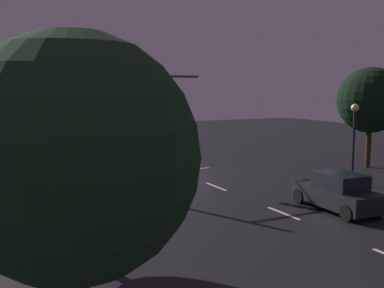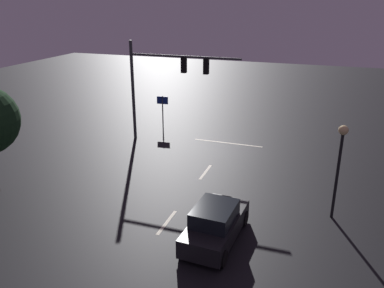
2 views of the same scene
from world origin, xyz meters
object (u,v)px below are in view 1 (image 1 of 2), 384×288
at_px(traffic_signal_assembly, 116,99).
at_px(car_approaching, 337,192).
at_px(tree_right_far, 74,158).
at_px(street_lamp_left_kerb, 354,128).
at_px(route_sign, 79,145).
at_px(tree_right_near, 47,134).
at_px(tree_left_near, 371,100).

distance_m(traffic_signal_assembly, car_approaching, 13.38).
relative_size(traffic_signal_assembly, tree_right_far, 1.23).
height_order(street_lamp_left_kerb, route_sign, street_lamp_left_kerb).
height_order(traffic_signal_assembly, street_lamp_left_kerb, traffic_signal_assembly).
xyz_separation_m(route_sign, tree_right_near, (4.00, 13.42, 2.14)).
bearing_deg(street_lamp_left_kerb, tree_right_far, 31.87).
bearing_deg(street_lamp_left_kerb, route_sign, -37.98).
bearing_deg(tree_right_near, street_lamp_left_kerb, -169.46).
height_order(car_approaching, tree_right_near, tree_right_near).
xyz_separation_m(street_lamp_left_kerb, tree_left_near, (-5.22, -3.61, 1.37)).
bearing_deg(route_sign, car_approaching, 121.18).
height_order(traffic_signal_assembly, car_approaching, traffic_signal_assembly).
relative_size(route_sign, tree_right_far, 0.40).
xyz_separation_m(route_sign, tree_right_far, (4.78, 21.36, 2.51)).
distance_m(tree_left_near, tree_right_far, 27.41).
bearing_deg(car_approaching, route_sign, -58.82).
bearing_deg(car_approaching, traffic_signal_assembly, -57.53).
relative_size(car_approaching, tree_left_near, 0.65).
relative_size(street_lamp_left_kerb, tree_left_near, 0.67).
relative_size(car_approaching, tree_right_near, 0.77).
bearing_deg(tree_right_near, tree_left_near, -163.09).
distance_m(car_approaching, route_sign, 16.27).
bearing_deg(traffic_signal_assembly, tree_right_near, 61.68).
bearing_deg(tree_right_near, route_sign, -106.61).
bearing_deg(street_lamp_left_kerb, traffic_signal_assembly, -31.63).
xyz_separation_m(street_lamp_left_kerb, route_sign, (13.11, -10.24, -1.40)).
height_order(car_approaching, street_lamp_left_kerb, street_lamp_left_kerb).
bearing_deg(tree_right_far, traffic_signal_assembly, -109.14).
bearing_deg(traffic_signal_assembly, route_sign, -63.54).
bearing_deg(traffic_signal_assembly, street_lamp_left_kerb, 148.37).
distance_m(traffic_signal_assembly, tree_right_far, 19.32).
relative_size(route_sign, tree_left_near, 0.37).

